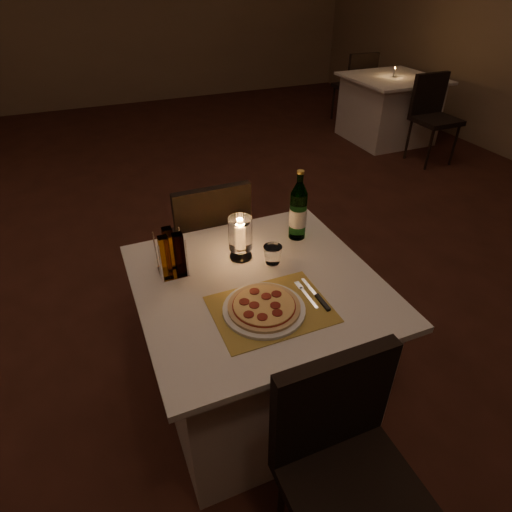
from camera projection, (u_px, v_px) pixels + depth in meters
name	position (u px, v px, depth m)	size (l,w,h in m)	color
floor	(190.00, 301.00, 2.84)	(8.00, 10.00, 0.02)	#441F15
main_table	(258.00, 343.00, 2.01)	(1.00, 1.00, 0.74)	silver
chair_near	(344.00, 456.00, 1.37)	(0.42, 0.42, 0.90)	black
chair_far	(210.00, 237.00, 2.45)	(0.42, 0.42, 0.90)	black
placemat	(271.00, 309.00, 1.66)	(0.45, 0.34, 0.00)	#B7983F
plate	(264.00, 309.00, 1.65)	(0.32, 0.32, 0.01)	white
pizza	(264.00, 306.00, 1.64)	(0.28, 0.28, 0.02)	#D8B77F
fork	(305.00, 293.00, 1.74)	(0.02, 0.18, 0.00)	silver
knife	(320.00, 299.00, 1.70)	(0.02, 0.22, 0.01)	black
tumbler	(273.00, 255.00, 1.90)	(0.08, 0.08, 0.08)	white
water_bottle	(298.00, 212.00, 2.02)	(0.08, 0.08, 0.35)	#63AE5D
hurricane_candle	(240.00, 235.00, 1.89)	(0.11, 0.11, 0.20)	white
cruet_caddy	(172.00, 255.00, 1.80)	(0.12, 0.12, 0.21)	white
neighbor_table_right	(388.00, 109.00, 5.19)	(1.00, 1.00, 0.74)	silver
neighbor_chair_ra	(432.00, 110.00, 4.55)	(0.42, 0.42, 0.90)	black
neighbor_chair_rb	(357.00, 81.00, 5.63)	(0.42, 0.42, 0.90)	black
neighbor_candle_right	(394.00, 72.00, 4.95)	(0.03, 0.03, 0.11)	white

